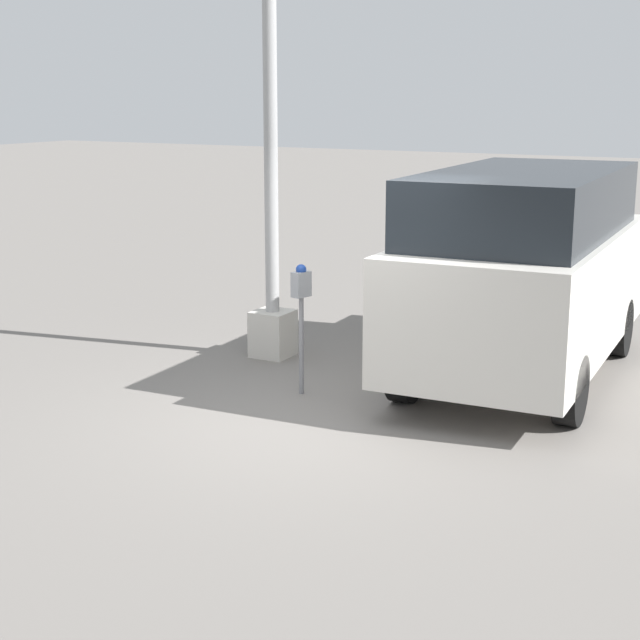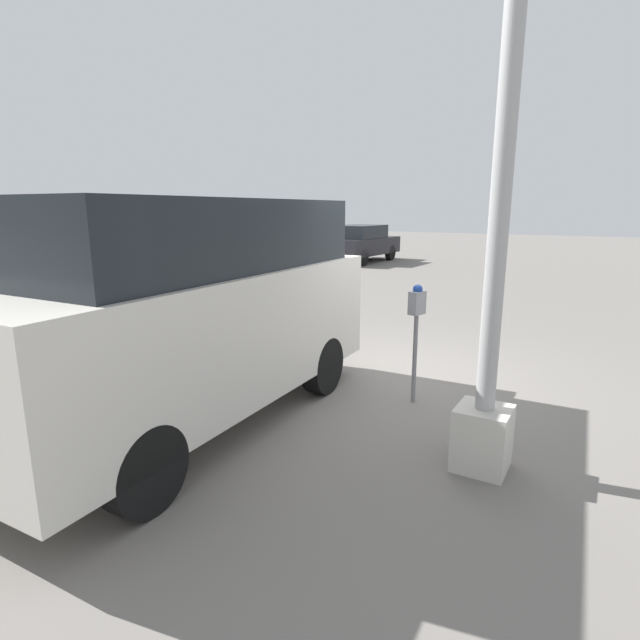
% 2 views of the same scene
% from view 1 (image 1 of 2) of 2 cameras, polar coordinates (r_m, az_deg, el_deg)
% --- Properties ---
extents(ground_plane, '(80.00, 80.00, 0.00)m').
position_cam_1_polar(ground_plane, '(9.51, -0.07, -5.78)').
color(ground_plane, slate).
extents(parking_meter_near, '(0.22, 0.16, 1.37)m').
position_cam_1_polar(parking_meter_near, '(10.03, -1.10, 1.23)').
color(parking_meter_near, gray).
rests_on(parking_meter_near, ground).
extents(parking_meter_far, '(0.22, 0.16, 1.35)m').
position_cam_1_polar(parking_meter_far, '(15.84, 10.32, 5.38)').
color(parking_meter_far, gray).
rests_on(parking_meter_far, ground).
extents(lamp_post, '(0.44, 0.44, 6.25)m').
position_cam_1_polar(lamp_post, '(11.37, -2.86, 8.07)').
color(lamp_post, beige).
rests_on(lamp_post, ground).
extents(parked_van, '(4.58, 2.11, 2.28)m').
position_cam_1_polar(parked_van, '(10.82, 11.79, 2.97)').
color(parked_van, beige).
rests_on(parked_van, ground).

